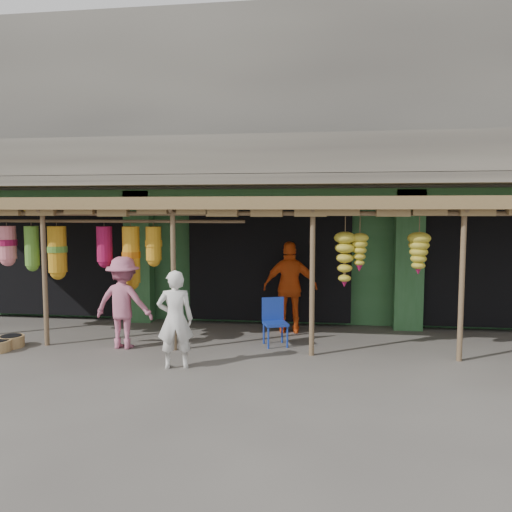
# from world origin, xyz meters

# --- Properties ---
(ground) EXTENTS (80.00, 80.00, 0.00)m
(ground) POSITION_xyz_m (0.00, 0.00, 0.00)
(ground) COLOR #514C47
(ground) RESTS_ON ground
(building) EXTENTS (16.40, 6.80, 7.00)m
(building) POSITION_xyz_m (-0.00, 4.87, 3.37)
(building) COLOR gray
(building) RESTS_ON ground
(awning) EXTENTS (14.00, 2.70, 2.79)m
(awning) POSITION_xyz_m (-0.16, 0.80, 2.57)
(awning) COLOR brown
(awning) RESTS_ON ground
(blue_chair) EXTENTS (0.55, 0.55, 0.90)m
(blue_chair) POSITION_xyz_m (0.28, 0.42, 0.50)
(blue_chair) COLOR #17329A
(blue_chair) RESTS_ON ground
(basket_right) EXTENTS (0.57, 0.57, 0.21)m
(basket_right) POSITION_xyz_m (-4.59, -0.41, 0.11)
(basket_right) COLOR #9F774A
(basket_right) RESTS_ON ground
(person_front) EXTENTS (0.66, 0.51, 1.60)m
(person_front) POSITION_xyz_m (-1.17, -1.21, 0.80)
(person_front) COLOR white
(person_front) RESTS_ON ground
(person_vendor) EXTENTS (1.16, 0.56, 1.92)m
(person_vendor) POSITION_xyz_m (0.51, 1.43, 0.96)
(person_vendor) COLOR #E45115
(person_vendor) RESTS_ON ground
(person_shopper) EXTENTS (1.14, 0.70, 1.71)m
(person_shopper) POSITION_xyz_m (-2.48, -0.16, 0.85)
(person_shopper) COLOR #C16683
(person_shopper) RESTS_ON ground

